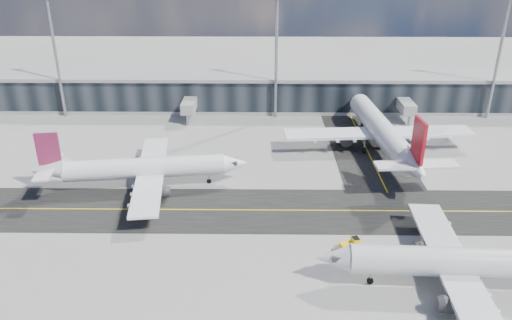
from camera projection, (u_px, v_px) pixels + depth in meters
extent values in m
plane|color=gray|center=(283.00, 224.00, 74.69)|extent=(300.00, 300.00, 0.00)
cube|color=black|center=(282.00, 210.00, 78.33)|extent=(180.00, 14.00, 0.02)
cube|color=black|center=(361.00, 137.00, 106.37)|extent=(14.00, 50.00, 0.02)
cube|color=yellow|center=(282.00, 210.00, 78.32)|extent=(180.00, 0.25, 0.01)
cube|color=yellow|center=(361.00, 137.00, 106.37)|extent=(0.25, 50.00, 0.01)
cube|color=black|center=(275.00, 92.00, 123.14)|extent=(150.00, 12.00, 8.00)
cube|color=gray|center=(275.00, 75.00, 121.32)|extent=(152.00, 13.00, 0.80)
cube|color=gray|center=(275.00, 106.00, 124.62)|extent=(150.00, 12.20, 0.80)
cube|color=gray|center=(190.00, 104.00, 116.27)|extent=(3.00, 10.00, 2.40)
cylinder|color=gray|center=(188.00, 120.00, 112.67)|extent=(0.60, 0.60, 2.40)
cube|color=gray|center=(405.00, 105.00, 115.74)|extent=(3.00, 10.00, 2.40)
cylinder|color=gray|center=(409.00, 121.00, 112.13)|extent=(0.60, 0.60, 2.40)
cylinder|color=gray|center=(56.00, 58.00, 113.18)|extent=(0.70, 0.70, 28.00)
cylinder|color=gray|center=(276.00, 58.00, 112.64)|extent=(0.70, 0.70, 28.00)
cylinder|color=gray|center=(498.00, 59.00, 112.10)|extent=(0.70, 0.70, 28.00)
cylinder|color=white|center=(145.00, 168.00, 84.21)|extent=(26.90, 6.93, 3.56)
cone|color=white|center=(234.00, 164.00, 85.80)|extent=(4.86, 4.09, 3.56)
cone|color=white|center=(49.00, 170.00, 82.35)|extent=(5.74, 4.21, 3.56)
cube|color=white|center=(151.00, 172.00, 84.67)|extent=(8.26, 30.54, 0.44)
cylinder|color=#2D2D30|center=(158.00, 164.00, 89.99)|extent=(3.96, 2.50, 2.04)
cylinder|color=#2D2D30|center=(154.00, 192.00, 80.34)|extent=(3.96, 2.50, 2.04)
cube|color=silver|center=(158.00, 161.00, 89.70)|extent=(1.81, 0.58, 0.71)
cube|color=silver|center=(154.00, 188.00, 80.05)|extent=(1.81, 0.58, 0.71)
cube|color=#621E47|center=(48.00, 149.00, 80.85)|extent=(3.75, 0.87, 5.51)
cube|color=white|center=(48.00, 167.00, 82.13)|extent=(3.83, 10.90, 0.31)
cube|color=#2D2D30|center=(231.00, 162.00, 85.61)|extent=(2.01, 2.17, 0.62)
cylinder|color=gray|center=(209.00, 178.00, 86.36)|extent=(0.24, 0.24, 1.78)
cylinder|color=black|center=(209.00, 181.00, 86.63)|extent=(0.83, 0.41, 0.80)
cylinder|color=black|center=(143.00, 177.00, 87.79)|extent=(1.03, 0.57, 0.98)
cylinder|color=black|center=(140.00, 192.00, 82.97)|extent=(1.03, 0.57, 0.98)
cylinder|color=white|center=(381.00, 130.00, 98.26)|extent=(6.86, 33.59, 4.45)
cone|color=white|center=(357.00, 101.00, 115.44)|extent=(4.84, 5.87, 4.45)
cone|color=white|center=(416.00, 169.00, 80.29)|extent=(4.92, 6.98, 4.45)
cube|color=white|center=(379.00, 133.00, 99.73)|extent=(38.10, 8.29, 0.56)
cylinder|color=#2D2D30|center=(344.00, 137.00, 100.87)|extent=(2.89, 4.84, 2.56)
cylinder|color=#2D2D30|center=(409.00, 136.00, 101.61)|extent=(2.89, 4.84, 2.56)
cube|color=silver|center=(344.00, 133.00, 100.51)|extent=(0.60, 2.25, 0.89)
cube|color=silver|center=(409.00, 132.00, 101.25)|extent=(0.60, 2.25, 0.89)
cube|color=#AA0B17|center=(419.00, 141.00, 78.87)|extent=(0.84, 4.69, 6.89)
cube|color=white|center=(417.00, 165.00, 80.02)|extent=(13.53, 4.07, 0.39)
cube|color=#2D2D30|center=(358.00, 99.00, 114.75)|extent=(2.60, 2.40, 0.78)
cylinder|color=gray|center=(362.00, 121.00, 111.67)|extent=(0.29, 0.29, 2.22)
cylinder|color=black|center=(362.00, 125.00, 112.02)|extent=(0.46, 1.03, 1.00)
cylinder|color=black|center=(364.00, 150.00, 98.65)|extent=(0.64, 1.26, 1.22)
cylinder|color=black|center=(397.00, 149.00, 99.01)|extent=(0.64, 1.26, 1.22)
cylinder|color=silver|center=(464.00, 262.00, 59.83)|extent=(27.24, 4.89, 3.61)
cone|color=silver|center=(335.00, 258.00, 60.66)|extent=(4.68, 3.82, 3.61)
cube|color=silver|center=(455.00, 268.00, 60.25)|extent=(5.96, 30.89, 0.45)
cylinder|color=#2D2D30|center=(460.00, 305.00, 55.78)|extent=(3.89, 2.25, 2.08)
cylinder|color=#2D2D30|center=(434.00, 249.00, 65.64)|extent=(3.89, 2.25, 2.08)
cube|color=silver|center=(461.00, 300.00, 55.49)|extent=(1.82, 0.45, 0.72)
cube|color=silver|center=(435.00, 245.00, 65.34)|extent=(1.82, 0.45, 0.72)
cube|color=#2D2D30|center=(339.00, 256.00, 60.49)|extent=(1.90, 2.07, 0.63)
cylinder|color=gray|center=(371.00, 276.00, 61.46)|extent=(0.23, 0.23, 1.81)
cylinder|color=black|center=(370.00, 281.00, 61.74)|extent=(0.83, 0.35, 0.81)
cylinder|color=black|center=(474.00, 298.00, 58.61)|extent=(1.01, 0.50, 0.99)
cylinder|color=black|center=(460.00, 270.00, 63.54)|extent=(1.01, 0.50, 0.99)
cube|color=yellow|center=(350.00, 245.00, 68.40)|extent=(2.93, 1.92, 0.63)
cube|color=yellow|center=(356.00, 240.00, 68.34)|extent=(1.26, 1.38, 0.81)
cube|color=black|center=(356.00, 239.00, 68.21)|extent=(1.16, 1.32, 0.22)
cylinder|color=black|center=(354.00, 244.00, 69.27)|extent=(0.66, 0.38, 0.63)
cylinder|color=black|center=(357.00, 248.00, 68.24)|extent=(0.66, 0.38, 0.63)
cylinder|color=black|center=(342.00, 246.00, 68.86)|extent=(0.66, 0.38, 0.63)
cylinder|color=black|center=(345.00, 250.00, 67.83)|extent=(0.66, 0.38, 0.63)
imported|color=white|center=(380.00, 120.00, 114.20)|extent=(3.27, 5.82, 1.54)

